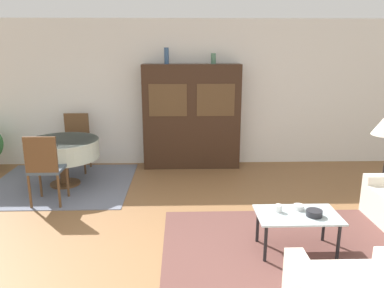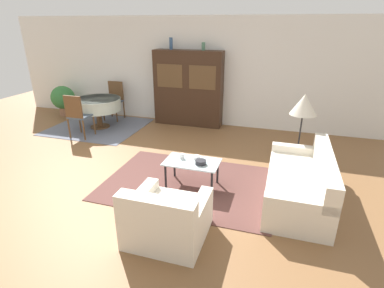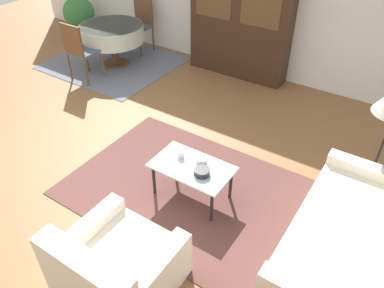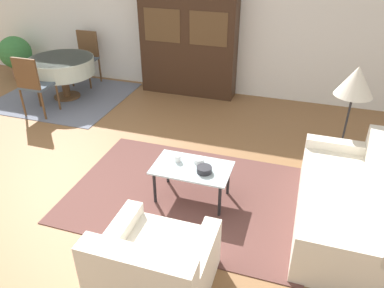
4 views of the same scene
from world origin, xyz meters
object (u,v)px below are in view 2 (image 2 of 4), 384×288
(bowl, at_px, (201,162))
(vase_short, at_px, (203,46))
(vase_tall, at_px, (171,43))
(dining_chair_near, at_px, (78,114))
(display_cabinet, at_px, (188,89))
(potted_plant, at_px, (63,98))
(armchair, at_px, (167,219))
(floor_lamp, at_px, (304,106))
(dining_table, at_px, (98,105))
(coffee_table, at_px, (192,164))
(cup, at_px, (182,156))
(couch, at_px, (301,184))
(dining_chair_far, at_px, (114,98))
(bowl_small, at_px, (197,157))

(bowl, height_order, vase_short, vase_short)
(vase_tall, bearing_deg, dining_chair_near, -133.53)
(dining_chair_near, bearing_deg, display_cabinet, 39.73)
(vase_tall, relative_size, potted_plant, 0.33)
(armchair, bearing_deg, potted_plant, 139.49)
(display_cabinet, relative_size, floor_lamp, 1.39)
(dining_chair_near, bearing_deg, dining_table, 90.00)
(vase_short, bearing_deg, vase_tall, 180.00)
(coffee_table, bearing_deg, cup, 161.89)
(couch, bearing_deg, display_cabinet, 42.41)
(display_cabinet, xyz_separation_m, vase_tall, (-0.44, 0.00, 1.09))
(couch, bearing_deg, coffee_table, 92.38)
(couch, height_order, display_cabinet, display_cabinet)
(dining_chair_far, bearing_deg, floor_lamp, 161.58)
(bowl_small, bearing_deg, vase_short, 103.60)
(armchair, distance_m, bowl, 1.31)
(coffee_table, bearing_deg, dining_table, 145.84)
(bowl_small, bearing_deg, dining_chair_near, 159.05)
(dining_chair_near, xyz_separation_m, vase_short, (2.49, 1.75, 1.41))
(coffee_table, height_order, vase_short, vase_short)
(vase_tall, bearing_deg, couch, -43.35)
(floor_lamp, distance_m, cup, 2.35)
(display_cabinet, bearing_deg, cup, -73.99)
(coffee_table, xyz_separation_m, bowl, (0.16, -0.05, 0.08))
(dining_table, xyz_separation_m, vase_tall, (1.66, 0.95, 1.44))
(bowl, height_order, potted_plant, potted_plant)
(coffee_table, height_order, display_cabinet, display_cabinet)
(bowl, bearing_deg, vase_short, 104.87)
(coffee_table, bearing_deg, dining_chair_far, 137.01)
(dining_table, height_order, dining_chair_near, dining_chair_near)
(bowl, relative_size, vase_short, 0.92)
(couch, relative_size, bowl_small, 16.14)
(coffee_table, xyz_separation_m, dining_chair_near, (-3.17, 1.35, 0.20))
(cup, xyz_separation_m, potted_plant, (-4.58, 2.75, 0.01))
(armchair, height_order, bowl, armchair)
(display_cabinet, height_order, dining_chair_near, display_cabinet)
(couch, distance_m, potted_plant, 7.03)
(dining_chair_far, xyz_separation_m, floor_lamp, (4.83, -1.61, 0.56))
(bowl, distance_m, vase_short, 3.60)
(coffee_table, xyz_separation_m, floor_lamp, (1.66, 1.35, 0.76))
(coffee_table, height_order, vase_tall, vase_tall)
(dining_chair_near, distance_m, floor_lamp, 4.87)
(bowl_small, bearing_deg, couch, -1.62)
(bowl_small, distance_m, vase_tall, 3.71)
(armchair, relative_size, coffee_table, 1.05)
(armchair, distance_m, coffee_table, 1.35)
(dining_table, bearing_deg, floor_lamp, -9.47)
(armchair, height_order, dining_chair_far, dining_chair_far)
(floor_lamp, relative_size, potted_plant, 1.60)
(cup, bearing_deg, dining_chair_near, 156.65)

